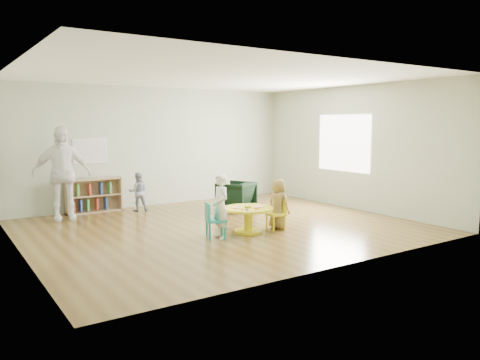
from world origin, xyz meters
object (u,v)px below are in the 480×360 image
(kid_chair_right, at_px, (278,213))
(child_right, at_px, (278,204))
(bookshelf, at_px, (93,196))
(child_left, at_px, (220,206))
(kid_chair_left, at_px, (213,219))
(armchair, at_px, (236,196))
(adult_caretaker, at_px, (62,173))
(activity_table, at_px, (248,215))
(toddler, at_px, (138,192))

(kid_chair_right, bearing_deg, child_right, -47.56)
(bookshelf, bearing_deg, child_left, -72.55)
(kid_chair_left, xyz_separation_m, bookshelf, (-1.02, 3.52, 0.04))
(armchair, relative_size, adult_caretaker, 0.38)
(child_right, height_order, adult_caretaker, adult_caretaker)
(activity_table, relative_size, child_right, 0.97)
(toddler, bearing_deg, adult_caretaker, 19.18)
(kid_chair_right, bearing_deg, child_left, 95.03)
(kid_chair_right, height_order, child_right, child_right)
(kid_chair_right, bearing_deg, toddler, 30.45)
(armchair, height_order, toddler, toddler)
(bookshelf, relative_size, adult_caretaker, 0.63)
(kid_chair_right, height_order, adult_caretaker, adult_caretaker)
(activity_table, height_order, armchair, armchair)
(bookshelf, bearing_deg, kid_chair_left, -73.85)
(kid_chair_left, height_order, kid_chair_right, kid_chair_left)
(bookshelf, bearing_deg, kid_chair_right, -56.61)
(activity_table, relative_size, child_left, 0.82)
(kid_chair_left, relative_size, adult_caretaker, 0.32)
(bookshelf, relative_size, toddler, 1.37)
(bookshelf, relative_size, child_right, 1.28)
(toddler, bearing_deg, activity_table, 122.98)
(child_left, height_order, toddler, child_left)
(activity_table, bearing_deg, armchair, 62.84)
(kid_chair_right, xyz_separation_m, armchair, (0.36, 1.97, 0.02))
(activity_table, distance_m, bookshelf, 3.91)
(child_left, bearing_deg, kid_chair_left, -119.13)
(kid_chair_left, bearing_deg, toddler, -158.56)
(kid_chair_left, relative_size, toddler, 0.70)
(bookshelf, bearing_deg, adult_caretaker, -145.63)
(armchair, bearing_deg, toddler, -58.99)
(kid_chair_left, bearing_deg, child_right, 107.20)
(kid_chair_right, relative_size, toddler, 0.65)
(child_right, bearing_deg, bookshelf, 23.27)
(armchair, height_order, adult_caretaker, adult_caretaker)
(armchair, bearing_deg, child_right, 53.76)
(child_left, relative_size, adult_caretaker, 0.58)
(kid_chair_right, relative_size, child_right, 0.61)
(child_right, bearing_deg, armchair, -20.27)
(kid_chair_right, bearing_deg, kid_chair_left, 92.28)
(kid_chair_left, bearing_deg, activity_table, 110.33)
(armchair, distance_m, child_left, 2.54)
(toddler, bearing_deg, armchair, 164.59)
(child_right, bearing_deg, child_left, 80.40)
(bookshelf, bearing_deg, armchair, -30.65)
(toddler, bearing_deg, kid_chair_left, 109.48)
(child_left, distance_m, adult_caretaker, 3.62)
(kid_chair_left, distance_m, toddler, 3.07)
(activity_table, height_order, kid_chair_left, kid_chair_left)
(child_left, relative_size, toddler, 1.26)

